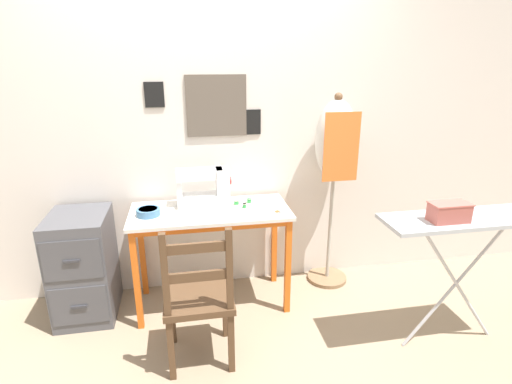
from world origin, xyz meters
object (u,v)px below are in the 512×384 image
(scissors, at_px, (280,212))
(thread_spool_near_machine, at_px, (236,202))
(thread_spool_mid_table, at_px, (244,206))
(thread_spool_far_edge, at_px, (249,201))
(fabric_bowl, at_px, (148,212))
(dress_form, at_px, (335,151))
(wooden_chair, at_px, (199,299))
(sewing_machine, at_px, (206,188))
(filing_cabinet, at_px, (84,266))
(ironing_board, at_px, (467,226))
(storage_box, at_px, (449,212))

(scissors, height_order, thread_spool_near_machine, thread_spool_near_machine)
(thread_spool_near_machine, relative_size, thread_spool_mid_table, 1.30)
(scissors, distance_m, thread_spool_mid_table, 0.26)
(thread_spool_near_machine, distance_m, thread_spool_mid_table, 0.09)
(thread_spool_far_edge, bearing_deg, fabric_bowl, -170.68)
(thread_spool_near_machine, distance_m, dress_form, 0.83)
(wooden_chair, xyz_separation_m, dress_form, (1.08, 0.74, 0.66))
(fabric_bowl, bearing_deg, sewing_machine, 19.01)
(filing_cabinet, distance_m, dress_form, 1.98)
(scissors, distance_m, thread_spool_far_edge, 0.29)
(filing_cabinet, bearing_deg, fabric_bowl, -6.92)
(thread_spool_mid_table, distance_m, ironing_board, 1.41)
(fabric_bowl, height_order, wooden_chair, wooden_chair)
(scissors, xyz_separation_m, thread_spool_mid_table, (-0.23, 0.13, 0.01))
(sewing_machine, distance_m, dress_form, 1.00)
(filing_cabinet, bearing_deg, scissors, -7.16)
(thread_spool_near_machine, bearing_deg, storage_box, -36.31)
(sewing_machine, xyz_separation_m, scissors, (0.48, -0.25, -0.12))
(thread_spool_near_machine, bearing_deg, filing_cabinet, -177.85)
(sewing_machine, distance_m, thread_spool_far_edge, 0.33)
(sewing_machine, height_order, dress_form, dress_form)
(wooden_chair, bearing_deg, storage_box, -6.12)
(fabric_bowl, height_order, scissors, fabric_bowl)
(thread_spool_mid_table, bearing_deg, filing_cabinet, 177.96)
(thread_spool_mid_table, xyz_separation_m, ironing_board, (1.22, -0.70, 0.05))
(wooden_chair, relative_size, filing_cabinet, 1.21)
(dress_form, bearing_deg, storage_box, -68.82)
(filing_cabinet, bearing_deg, sewing_machine, 5.24)
(thread_spool_far_edge, xyz_separation_m, storage_box, (1.01, -0.83, 0.16))
(thread_spool_mid_table, bearing_deg, scissors, -29.96)
(thread_spool_mid_table, height_order, wooden_chair, wooden_chair)
(sewing_machine, height_order, thread_spool_far_edge, sewing_machine)
(thread_spool_mid_table, xyz_separation_m, thread_spool_far_edge, (0.05, 0.10, 0.00))
(scissors, bearing_deg, storage_box, -35.78)
(thread_spool_near_machine, bearing_deg, ironing_board, -31.47)
(dress_form, relative_size, storage_box, 6.65)
(storage_box, bearing_deg, fabric_bowl, 157.40)
(wooden_chair, bearing_deg, thread_spool_near_machine, 64.41)
(thread_spool_far_edge, distance_m, wooden_chair, 0.86)
(fabric_bowl, xyz_separation_m, storage_box, (1.72, -0.72, 0.15))
(thread_spool_mid_table, bearing_deg, storage_box, -34.61)
(scissors, bearing_deg, ironing_board, -29.54)
(thread_spool_near_machine, distance_m, filing_cabinet, 1.15)
(scissors, distance_m, storage_box, 1.05)
(thread_spool_near_machine, bearing_deg, thread_spool_mid_table, -60.76)
(sewing_machine, xyz_separation_m, thread_spool_near_machine, (0.21, -0.04, -0.11))
(thread_spool_mid_table, distance_m, filing_cabinet, 1.20)
(thread_spool_near_machine, relative_size, storage_box, 0.20)
(sewing_machine, relative_size, storage_box, 1.69)
(thread_spool_mid_table, xyz_separation_m, filing_cabinet, (-1.13, 0.04, -0.38))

